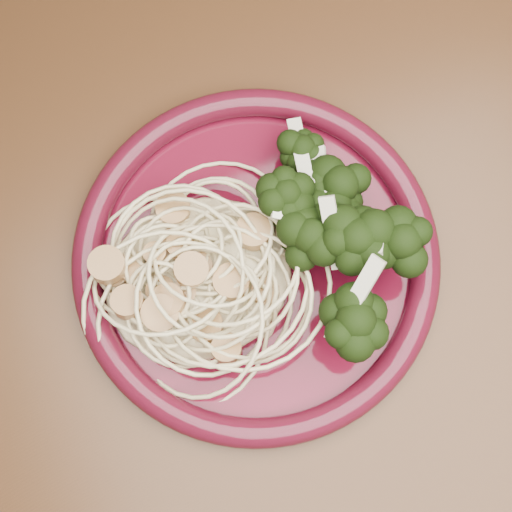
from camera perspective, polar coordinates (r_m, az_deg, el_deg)
The scene contains 6 objects.
dining_table at distance 0.67m, azimuth 6.81°, elevation 6.34°, with size 1.20×0.80×0.75m.
dinner_plate at distance 0.53m, azimuth -0.00°, elevation -0.25°, with size 0.29×0.29×0.02m.
spaghetti_pile at distance 0.52m, azimuth -4.76°, elevation -1.53°, with size 0.14×0.12×0.03m, color beige.
scallop_cluster at distance 0.49m, azimuth -5.12°, elevation -0.59°, with size 0.13×0.13×0.04m, color tan, non-canonical shape.
broccoli_pile at distance 0.52m, azimuth 5.85°, elevation 2.29°, with size 0.10×0.16×0.05m, color black.
onion_garnish at distance 0.49m, azimuth 6.24°, elevation 3.37°, with size 0.07×0.10×0.06m, color beige, non-canonical shape.
Camera 1 is at (-0.16, -0.18, 1.28)m, focal length 50.00 mm.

